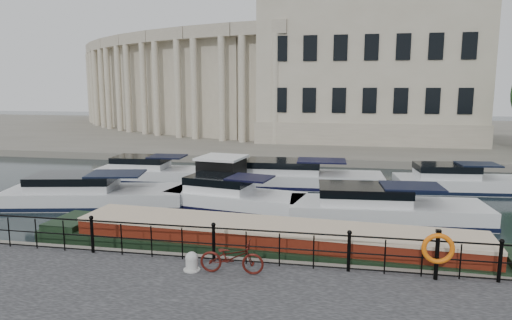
{
  "coord_description": "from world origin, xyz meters",
  "views": [
    {
      "loc": [
        3.69,
        -14.94,
        5.81
      ],
      "look_at": [
        0.5,
        2.0,
        3.0
      ],
      "focal_mm": 32.0,
      "sensor_mm": 36.0,
      "label": 1
    }
  ],
  "objects_px": {
    "mooring_bollard": "(192,262)",
    "harbour_hut": "(222,178)",
    "narrowboat": "(274,248)",
    "bicycle": "(232,257)",
    "life_ring_post": "(438,249)"
  },
  "relations": [
    {
      "from": "mooring_bollard",
      "to": "narrowboat",
      "type": "height_order",
      "value": "narrowboat"
    },
    {
      "from": "mooring_bollard",
      "to": "harbour_hut",
      "type": "relative_size",
      "value": 0.16
    },
    {
      "from": "bicycle",
      "to": "narrowboat",
      "type": "bearing_deg",
      "value": -19.19
    },
    {
      "from": "bicycle",
      "to": "mooring_bollard",
      "type": "distance_m",
      "value": 1.21
    },
    {
      "from": "mooring_bollard",
      "to": "harbour_hut",
      "type": "distance_m",
      "value": 11.39
    },
    {
      "from": "mooring_bollard",
      "to": "harbour_hut",
      "type": "height_order",
      "value": "harbour_hut"
    },
    {
      "from": "harbour_hut",
      "to": "narrowboat",
      "type": "bearing_deg",
      "value": -55.88
    },
    {
      "from": "bicycle",
      "to": "mooring_bollard",
      "type": "bearing_deg",
      "value": 87.81
    },
    {
      "from": "harbour_hut",
      "to": "life_ring_post",
      "type": "bearing_deg",
      "value": -41.71
    },
    {
      "from": "narrowboat",
      "to": "harbour_hut",
      "type": "bearing_deg",
      "value": 119.4
    },
    {
      "from": "narrowboat",
      "to": "mooring_bollard",
      "type": "bearing_deg",
      "value": -122.34
    },
    {
      "from": "narrowboat",
      "to": "harbour_hut",
      "type": "height_order",
      "value": "harbour_hut"
    },
    {
      "from": "mooring_bollard",
      "to": "harbour_hut",
      "type": "xyz_separation_m",
      "value": [
        -2.07,
        11.2,
        0.14
      ]
    },
    {
      "from": "bicycle",
      "to": "harbour_hut",
      "type": "xyz_separation_m",
      "value": [
        -3.26,
        11.19,
        -0.08
      ]
    },
    {
      "from": "bicycle",
      "to": "life_ring_post",
      "type": "xyz_separation_m",
      "value": [
        5.61,
        0.55,
        0.41
      ]
    }
  ]
}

